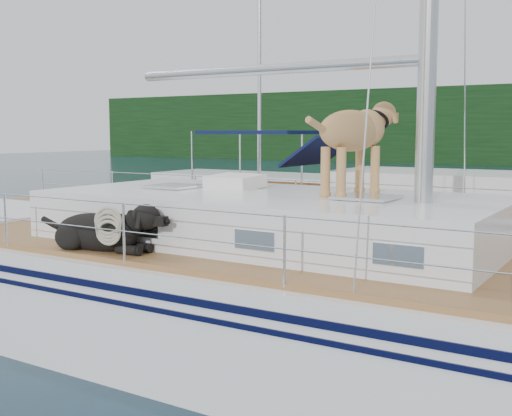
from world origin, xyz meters
The scene contains 4 objects.
ground centered at (0.00, 0.00, 0.00)m, with size 120.00×120.00×0.00m, color black.
main_sailboat centered at (0.10, 0.00, 0.68)m, with size 12.00×3.80×14.01m.
neighbor_sailboat centered at (0.16, 6.48, 0.63)m, with size 11.00×3.50×13.30m.
bg_boat_west centered at (-8.00, 14.00, 0.45)m, with size 8.00×3.00×11.65m.
Camera 1 is at (4.57, -6.29, 2.51)m, focal length 45.00 mm.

